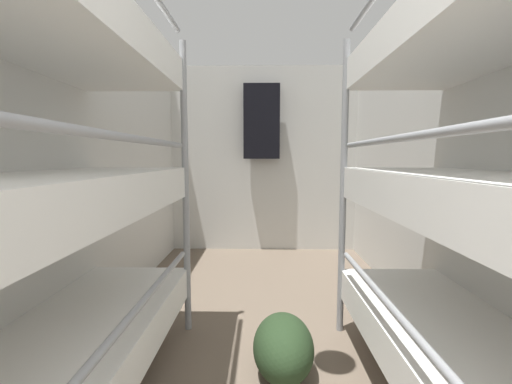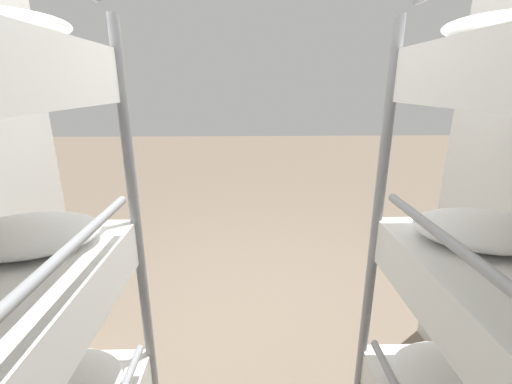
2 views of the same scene
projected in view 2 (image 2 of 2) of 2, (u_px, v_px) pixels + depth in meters
The scene contains 1 object.
ground_plane at pixel (255, 340), 2.36m from camera, with size 20.00×20.00×0.00m, color #6B5B4C.
Camera 2 is at (0.04, 1.95, 1.68)m, focal length 24.00 mm.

